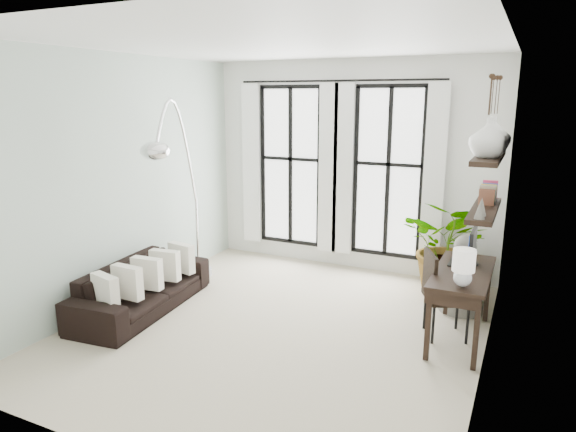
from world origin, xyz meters
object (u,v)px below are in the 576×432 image
Objects in this scene: sofa at (142,287)px; desk at (462,277)px; plant at (450,248)px; desk_chair at (439,289)px; buddha at (463,279)px; arc_lamp at (176,146)px.

desk is at bearing -83.25° from sofa.
sofa is at bearing -147.15° from plant.
desk_chair is 0.89m from buddha.
desk_chair is at bearing -99.73° from buddha.
buddha is at bearing -70.53° from sofa.
desk is (0.32, -1.39, 0.09)m from plant.
plant is (3.43, 2.21, 0.36)m from sofa.
plant reaches higher than desk.
plant is 0.61m from buddha.
arc_lamp is (-3.64, -0.12, 1.28)m from desk.
buddha is at bearing 15.96° from arc_lamp.
arc_lamp is at bearing -13.99° from sofa.
plant is at bearing 24.53° from arc_lamp.
sofa is 4.10m from plant.
desk reaches higher than desk_chair.
arc_lamp reaches higher than sofa.
plant is at bearing -62.75° from sofa.
sofa is at bearing -98.39° from arc_lamp.
sofa is 3.86m from desk.
plant is 0.97× the size of desk.
arc_lamp is 4.04m from buddha.
sofa is 2.09× the size of buddha.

